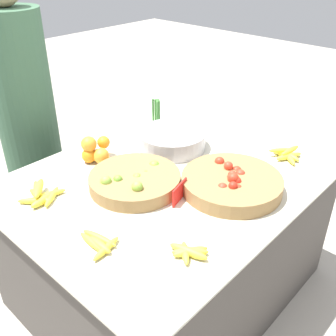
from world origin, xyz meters
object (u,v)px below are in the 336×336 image
Objects in this scene: tomato_basket at (231,183)px; vendor_person at (28,126)px; price_sign at (180,192)px; metal_bowl at (172,140)px; lime_bowl at (135,181)px.

vendor_person is (-0.26, 1.28, -0.03)m from tomato_basket.
price_sign is 0.08× the size of vendor_person.
vendor_person is (-0.38, 0.81, -0.04)m from metal_bowl.
tomato_basket is 0.48m from metal_bowl.
lime_bowl is 0.42m from metal_bowl.
metal_bowl is 2.82× the size of price_sign.
price_sign is (0.06, -0.22, 0.01)m from lime_bowl.
tomato_basket is at bearing -50.33° from lime_bowl.
vendor_person is at bearing 101.50° from tomato_basket.
tomato_basket reaches higher than metal_bowl.
metal_bowl is (0.12, 0.47, 0.01)m from tomato_basket.
vendor_person is at bearing 89.16° from lime_bowl.
vendor_person reaches higher than price_sign.
tomato_basket is at bearing -43.03° from price_sign.
vendor_person is (-0.04, 1.17, -0.04)m from price_sign.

